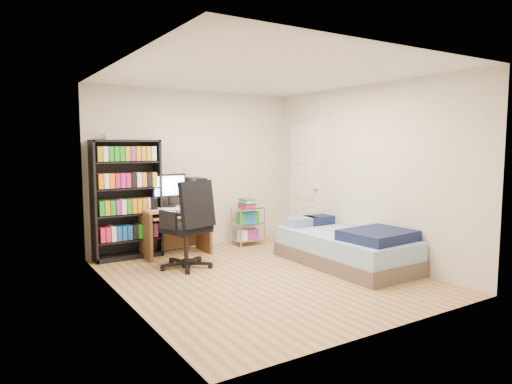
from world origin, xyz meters
TOP-DOWN VIEW (x-y plane):
  - room at (0.00, 0.00)m, footprint 3.58×4.08m
  - media_shelf at (-1.18, 1.84)m, footprint 0.97×0.32m
  - computer_desk at (-0.42, 1.68)m, footprint 0.97×0.56m
  - office_chair at (-0.66, 0.85)m, footprint 0.87×0.87m
  - wire_cart at (0.78, 1.68)m, footprint 0.48×0.34m
  - bed at (1.24, -0.16)m, footprint 1.00×2.00m
  - door at (1.72, 1.35)m, footprint 0.12×0.80m

SIDE VIEW (x-z plane):
  - bed at x=1.24m, z-range -0.03..0.54m
  - office_chair at x=-0.66m, z-range -0.22..0.98m
  - wire_cart at x=0.78m, z-range 0.12..0.88m
  - computer_desk at x=-0.42m, z-range 0.05..1.27m
  - media_shelf at x=-1.18m, z-range -0.01..1.79m
  - door at x=1.72m, z-range 0.00..2.00m
  - room at x=0.00m, z-range -0.04..2.54m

